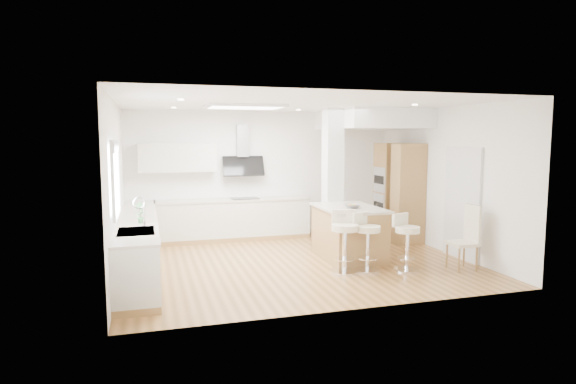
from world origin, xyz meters
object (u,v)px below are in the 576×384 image
object	(u,v)px
peninsula	(349,232)
bar_stool_b	(367,239)
bar_stool_a	(345,238)
dining_chair	(467,235)
bar_stool_c	(406,239)

from	to	relation	value
peninsula	bar_stool_b	distance (m)	0.91
peninsula	bar_stool_b	xyz separation A→B (m)	(-0.07, -0.90, 0.06)
bar_stool_a	dining_chair	bearing A→B (deg)	4.44
bar_stool_b	bar_stool_c	xyz separation A→B (m)	(0.64, -0.17, -0.01)
bar_stool_c	bar_stool_b	bearing A→B (deg)	143.58
peninsula	dining_chair	world-z (taller)	dining_chair
bar_stool_a	bar_stool_c	world-z (taller)	bar_stool_a
bar_stool_b	bar_stool_c	bearing A→B (deg)	-37.51
bar_stool_a	bar_stool_b	bearing A→B (deg)	12.53
dining_chair	bar_stool_c	bearing A→B (deg)	168.53
dining_chair	bar_stool_b	bearing A→B (deg)	167.51
peninsula	bar_stool_a	distance (m)	1.00
peninsula	bar_stool_c	size ratio (longest dim) A/B	1.67
bar_stool_c	dining_chair	world-z (taller)	dining_chair
peninsula	bar_stool_b	size ratio (longest dim) A/B	1.63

